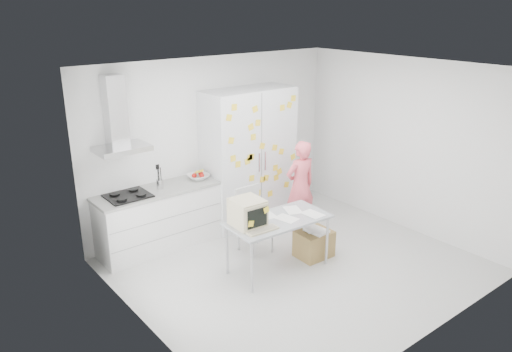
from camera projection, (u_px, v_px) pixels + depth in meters
floor at (297, 267)px, 6.92m from camera, size 4.50×4.00×0.02m
walls at (265, 161)px, 7.00m from camera, size 4.52×4.01×2.70m
ceiling at (303, 69)px, 6.03m from camera, size 4.50×4.00×0.02m
counter_run at (159, 218)px, 7.31m from camera, size 1.84×0.63×1.28m
range_hood at (117, 121)px, 6.66m from camera, size 0.70×0.48×1.01m
tall_cabinet at (249, 157)px, 8.06m from camera, size 1.50×0.68×2.20m
person at (300, 186)px, 7.83m from camera, size 0.57×0.40×1.47m
desk at (259, 217)px, 6.45m from camera, size 1.42×0.76×1.10m
chair at (252, 215)px, 7.22m from camera, size 0.45×0.45×0.96m
cardboard_box at (314, 243)px, 7.13m from camera, size 0.50×0.41×0.43m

